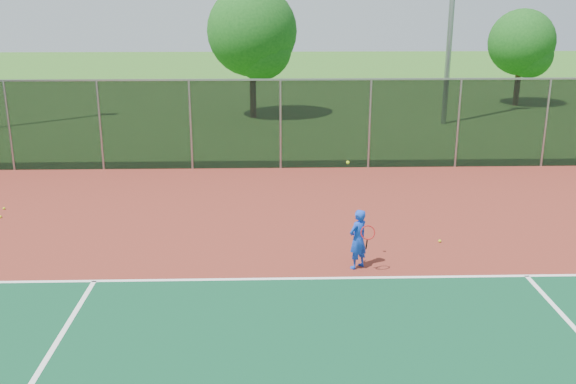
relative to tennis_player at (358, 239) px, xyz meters
name	(u,v)px	position (x,y,z in m)	size (l,w,h in m)	color
ground	(476,355)	(1.49, -3.55, -0.69)	(120.00, 120.00, 0.00)	#2A5E1B
court_apron	(444,299)	(1.49, -1.55, -0.68)	(30.00, 20.00, 0.02)	maroon
fence_back	(370,123)	(1.49, 8.45, 0.88)	(30.00, 0.06, 3.03)	black
tennis_player	(358,239)	(0.00, 0.00, 0.00)	(0.59, 0.69, 2.36)	#143CC1
practice_ball_0	(4,208)	(-9.20, 4.20, -0.63)	(0.07, 0.07, 0.07)	#BCD719
practice_ball_2	(0,217)	(-9.02, 3.50, -0.63)	(0.07, 0.07, 0.07)	#BCD719
practice_ball_3	(440,241)	(2.17, 1.42, -0.63)	(0.07, 0.07, 0.07)	#BCD719
tree_back_left	(254,36)	(-2.56, 18.03, 3.19)	(4.21, 4.21, 6.18)	#382614
tree_back_mid	(524,45)	(11.46, 21.19, 2.48)	(3.44, 3.44, 5.05)	#382614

